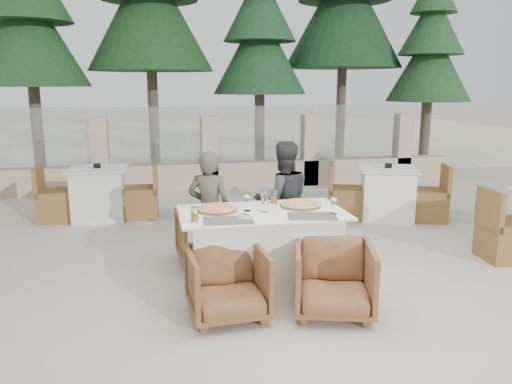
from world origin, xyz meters
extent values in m
plane|color=beige|center=(0.00, 0.00, 0.00)|extent=(80.00, 80.00, 0.00)
cube|color=#F1EAC5|center=(0.00, 14.00, 0.01)|extent=(30.00, 16.00, 0.01)
cone|color=#1D4520|center=(-3.50, 7.00, 2.75)|extent=(2.42, 2.42, 5.50)
cone|color=#1B411C|center=(-1.00, 7.50, 3.25)|extent=(2.86, 2.86, 6.50)
cone|color=#1F4826|center=(1.50, 7.20, 2.50)|extent=(2.20, 2.20, 5.00)
cone|color=#193D20|center=(3.80, 7.80, 3.40)|extent=(2.99, 2.99, 6.80)
cone|color=#245027|center=(5.50, 6.50, 2.25)|extent=(1.98, 1.98, 4.50)
cube|color=#625D54|center=(-0.42, -0.34, 0.77)|extent=(0.47, 0.33, 0.00)
cube|color=#5B574E|center=(0.37, -0.35, 0.77)|extent=(0.50, 0.38, 0.00)
cylinder|color=#DC5B1E|center=(-0.47, 0.02, 0.80)|extent=(0.39, 0.39, 0.05)
cylinder|color=orange|center=(0.37, 0.03, 0.80)|extent=(0.54, 0.54, 0.05)
cylinder|color=#BFDFFC|center=(-0.03, -0.10, 0.89)|extent=(0.08, 0.08, 0.23)
cylinder|color=orange|center=(-0.72, -0.30, 0.84)|extent=(0.08, 0.08, 0.13)
cylinder|color=orange|center=(0.15, 0.23, 0.84)|extent=(0.09, 0.09, 0.14)
imported|color=brown|center=(-0.49, 0.69, 0.31)|extent=(0.72, 0.74, 0.62)
imported|color=brown|center=(0.41, 0.74, 0.31)|extent=(0.79, 0.81, 0.63)
imported|color=brown|center=(-0.48, -0.66, 0.31)|extent=(0.70, 0.71, 0.61)
imported|color=brown|center=(0.43, -0.79, 0.32)|extent=(0.84, 0.85, 0.63)
imported|color=#484B36|center=(-0.49, 0.55, 0.65)|extent=(0.56, 0.47, 1.29)
imported|color=#323436|center=(0.36, 0.65, 0.68)|extent=(0.68, 0.53, 1.37)
camera|label=1|loc=(-1.06, -4.64, 1.97)|focal=35.00mm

